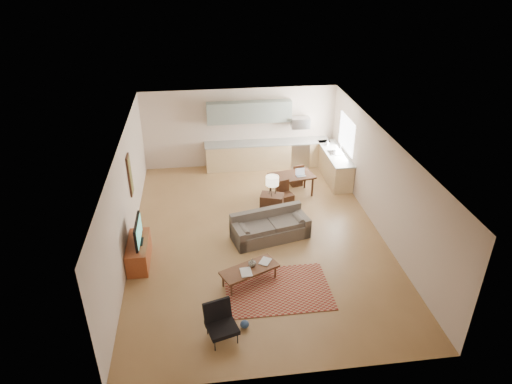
{
  "coord_description": "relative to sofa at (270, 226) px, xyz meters",
  "views": [
    {
      "loc": [
        -1.34,
        -10.0,
        6.81
      ],
      "look_at": [
        0.0,
        0.3,
        1.15
      ],
      "focal_mm": 32.0,
      "sensor_mm": 36.0,
      "label": 1
    }
  ],
  "objects": [
    {
      "name": "dining_chair_near",
      "position": [
        0.72,
        1.61,
        0.02
      ],
      "size": [
        0.47,
        0.48,
        0.77
      ],
      "primitive_type": null,
      "rotation": [
        0.0,
        0.0,
        0.34
      ],
      "color": "#341D11",
      "rests_on": "floor"
    },
    {
      "name": "book_b",
      "position": [
        -0.46,
        -1.47,
        0.05
      ],
      "size": [
        0.49,
        0.5,
        0.02
      ],
      "primitive_type": "imported",
      "rotation": [
        0.0,
        0.0,
        -0.54
      ],
      "color": "navy",
      "rests_on": "coffee_table"
    },
    {
      "name": "kitchen_range",
      "position": [
        1.68,
        4.33,
        0.09
      ],
      "size": [
        0.62,
        0.62,
        0.9
      ],
      "primitive_type": "cube",
      "color": "#A5A8AD",
      "rests_on": "ground"
    },
    {
      "name": "kitchen_counter_back",
      "position": [
        0.58,
        4.33,
        0.1
      ],
      "size": [
        4.26,
        0.64,
        0.92
      ],
      "primitive_type": null,
      "color": "tan",
      "rests_on": "ground"
    },
    {
      "name": "book_a",
      "position": [
        -0.97,
        -1.88,
        0.05
      ],
      "size": [
        0.29,
        0.37,
        0.03
      ],
      "primitive_type": "imported",
      "rotation": [
        0.0,
        0.0,
        0.07
      ],
      "color": "maroon",
      "rests_on": "coffee_table"
    },
    {
      "name": "vase",
      "position": [
        -0.68,
        -1.63,
        0.13
      ],
      "size": [
        0.22,
        0.22,
        0.19
      ],
      "primitive_type": "imported",
      "rotation": [
        0.0,
        0.0,
        0.11
      ],
      "color": "black",
      "rests_on": "coffee_table"
    },
    {
      "name": "tv",
      "position": [
        -3.26,
        -0.63,
        0.52
      ],
      "size": [
        0.1,
        0.98,
        0.59
      ],
      "primitive_type": null,
      "color": "black",
      "rests_on": "tv_credenza"
    },
    {
      "name": "dining_table",
      "position": [
        1.0,
        2.24,
        -0.03
      ],
      "size": [
        1.44,
        0.99,
        0.67
      ],
      "primitive_type": null,
      "rotation": [
        0.0,
        0.0,
        0.19
      ],
      "color": "#341D11",
      "rests_on": "floor"
    },
    {
      "name": "room",
      "position": [
        -0.32,
        0.15,
        0.99
      ],
      "size": [
        9.0,
        9.0,
        9.0
      ],
      "color": "olive",
      "rests_on": "ground"
    },
    {
      "name": "table_lamp",
      "position": [
        0.2,
        1.01,
        0.66
      ],
      "size": [
        0.47,
        0.47,
        0.58
      ],
      "primitive_type": null,
      "rotation": [
        0.0,
        0.0,
        -0.42
      ],
      "color": "beige",
      "rests_on": "console_table"
    },
    {
      "name": "armchair",
      "position": [
        -1.48,
        -3.34,
        0.01
      ],
      "size": [
        0.8,
        0.8,
        0.74
      ],
      "primitive_type": null,
      "rotation": [
        0.0,
        0.0,
        0.28
      ],
      "color": "black",
      "rests_on": "floor"
    },
    {
      "name": "kitchen_microwave",
      "position": [
        1.68,
        4.35,
        1.19
      ],
      "size": [
        0.62,
        0.4,
        0.35
      ],
      "primitive_type": "cube",
      "color": "#A5A8AD",
      "rests_on": "room"
    },
    {
      "name": "kitchen_counter_right",
      "position": [
        2.61,
        3.15,
        0.1
      ],
      "size": [
        0.64,
        2.26,
        0.92
      ],
      "primitive_type": null,
      "color": "tan",
      "rests_on": "ground"
    },
    {
      "name": "soap_bottle",
      "position": [
        2.51,
        3.78,
        0.65
      ],
      "size": [
        0.11,
        0.11,
        0.19
      ],
      "primitive_type": "imported",
      "rotation": [
        0.0,
        0.0,
        0.13
      ],
      "color": "beige",
      "rests_on": "kitchen_counter_right"
    },
    {
      "name": "wall_art_left",
      "position": [
        -3.53,
        1.05,
        1.19
      ],
      "size": [
        0.06,
        0.42,
        1.1
      ],
      "primitive_type": null,
      "color": "olive",
      "rests_on": "room"
    },
    {
      "name": "sofa",
      "position": [
        0.0,
        0.0,
        0.0
      ],
      "size": [
        2.23,
        1.37,
        0.72
      ],
      "primitive_type": null,
      "rotation": [
        0.0,
        0.0,
        0.24
      ],
      "color": "#5A5148",
      "rests_on": "floor"
    },
    {
      "name": "window_right",
      "position": [
        2.91,
        3.15,
        1.19
      ],
      "size": [
        0.02,
        1.4,
        1.05
      ],
      "primitive_type": "cube",
      "color": "white",
      "rests_on": "room"
    },
    {
      "name": "coffee_table",
      "position": [
        -0.75,
        -1.72,
        -0.16
      ],
      "size": [
        1.43,
        1.03,
        0.4
      ],
      "primitive_type": null,
      "rotation": [
        0.0,
        0.0,
        0.43
      ],
      "color": "#4D2B18",
      "rests_on": "floor"
    },
    {
      "name": "tv_credenza",
      "position": [
        -3.3,
        -0.63,
        -0.07
      ],
      "size": [
        0.49,
        1.27,
        0.59
      ],
      "primitive_type": null,
      "color": "brown",
      "rests_on": "floor"
    },
    {
      "name": "rug",
      "position": [
        -0.15,
        -2.06,
        -0.35
      ],
      "size": [
        2.33,
        1.61,
        0.02
      ],
      "primitive_type": "cube",
      "rotation": [
        0.0,
        0.0,
        0.0
      ],
      "color": "maroon",
      "rests_on": "floor"
    },
    {
      "name": "console_table",
      "position": [
        0.2,
        1.01,
        0.0
      ],
      "size": [
        0.72,
        0.59,
        0.73
      ],
      "primitive_type": null,
      "rotation": [
        0.0,
        0.0,
        -0.32
      ],
      "color": "#341D11",
      "rests_on": "floor"
    },
    {
      "name": "laptop",
      "position": [
        1.27,
        2.16,
        0.41
      ],
      "size": [
        0.31,
        0.24,
        0.21
      ],
      "primitive_type": null,
      "rotation": [
        0.0,
        0.0,
        0.12
      ],
      "color": "#A5A8AD",
      "rests_on": "dining_table"
    },
    {
      "name": "dining_chair_far",
      "position": [
        1.29,
        2.88,
        0.01
      ],
      "size": [
        0.42,
        0.44,
        0.75
      ],
      "primitive_type": null,
      "rotation": [
        0.0,
        0.0,
        3.34
      ],
      "color": "#341D11",
      "rests_on": "floor"
    },
    {
      "name": "triptych",
      "position": [
        -0.42,
        4.62,
        1.39
      ],
      "size": [
        1.7,
        0.04,
        0.5
      ],
      "primitive_type": null,
      "color": "beige",
      "rests_on": "room"
    },
    {
      "name": "upper_cabinets",
      "position": [
        -0.02,
        4.48,
        1.59
      ],
      "size": [
        2.8,
        0.34,
        0.7
      ],
      "primitive_type": "cube",
      "color": "gray",
      "rests_on": "room"
    }
  ]
}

